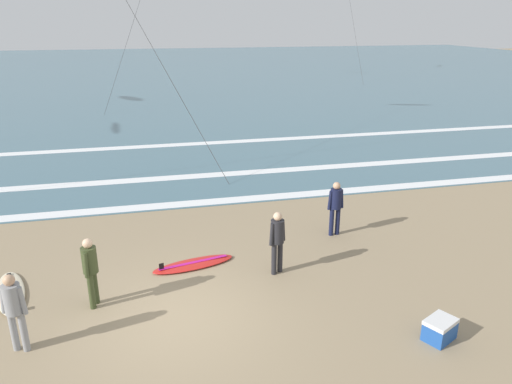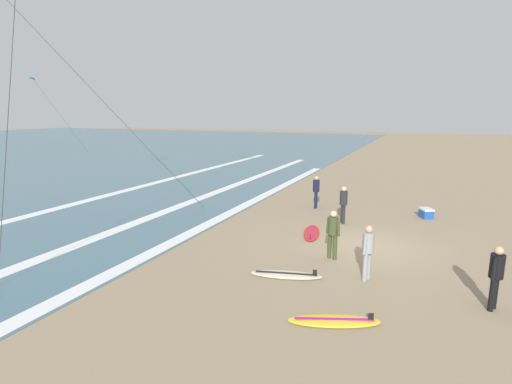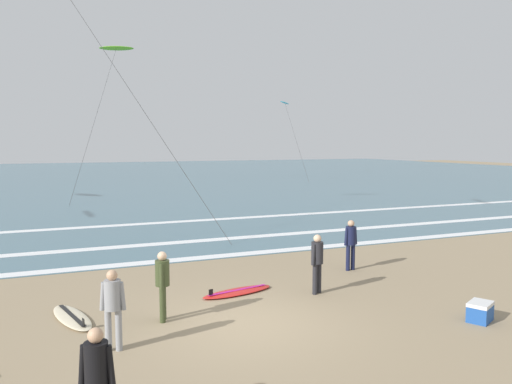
% 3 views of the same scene
% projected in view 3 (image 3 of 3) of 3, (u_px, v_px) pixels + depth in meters
% --- Properties ---
extents(ground_plane, '(160.00, 160.00, 0.00)m').
position_uv_depth(ground_plane, '(245.00, 323.00, 11.26)').
color(ground_plane, '#937F60').
extents(ocean_surface, '(140.00, 90.00, 0.01)m').
position_uv_depth(ocean_surface, '(86.00, 177.00, 58.28)').
color(ocean_surface, '#476B7A').
rests_on(ocean_surface, ground).
extents(wave_foam_shoreline, '(38.69, 0.57, 0.01)m').
position_uv_depth(wave_foam_shoreline, '(140.00, 263.00, 16.78)').
color(wave_foam_shoreline, white).
rests_on(wave_foam_shoreline, ocean_surface).
extents(wave_foam_mid_break, '(48.10, 0.61, 0.01)m').
position_uv_depth(wave_foam_mid_break, '(140.00, 245.00, 19.70)').
color(wave_foam_mid_break, white).
rests_on(wave_foam_mid_break, ocean_surface).
extents(wave_foam_outer_break, '(49.27, 0.63, 0.01)m').
position_uv_depth(wave_foam_outer_break, '(158.00, 223.00, 25.19)').
color(wave_foam_outer_break, white).
rests_on(wave_foam_outer_break, ocean_surface).
extents(surfer_background_far, '(0.50, 0.32, 1.60)m').
position_uv_depth(surfer_background_far, '(97.00, 374.00, 6.68)').
color(surfer_background_far, black).
rests_on(surfer_background_far, ground).
extents(surfer_left_far, '(0.49, 0.32, 1.60)m').
position_uv_depth(surfer_left_far, '(317.00, 258.00, 13.38)').
color(surfer_left_far, '#232328').
rests_on(surfer_left_far, ground).
extents(surfer_mid_group, '(0.52, 0.32, 1.60)m').
position_uv_depth(surfer_mid_group, '(351.00, 240.00, 15.84)').
color(surfer_mid_group, '#141938').
rests_on(surfer_mid_group, ground).
extents(surfer_foreground_main, '(0.51, 0.32, 1.60)m').
position_uv_depth(surfer_foreground_main, '(113.00, 303.00, 9.68)').
color(surfer_foreground_main, gray).
rests_on(surfer_foreground_main, ground).
extents(surfer_right_near, '(0.32, 0.51, 1.60)m').
position_uv_depth(surfer_right_near, '(162.00, 280.00, 11.30)').
color(surfer_right_near, '#384223').
rests_on(surfer_right_near, ground).
extents(surfboard_foreground_flat, '(1.10, 2.18, 0.25)m').
position_uv_depth(surfboard_foreground_flat, '(72.00, 317.00, 11.50)').
color(surfboard_foreground_flat, beige).
rests_on(surfboard_foreground_flat, ground).
extents(surfboard_right_spare, '(2.18, 1.03, 0.25)m').
position_uv_depth(surfboard_right_spare, '(237.00, 292.00, 13.47)').
color(surfboard_right_spare, red).
rests_on(surfboard_right_spare, ground).
extents(kite_cyan_low_near, '(4.12, 12.99, 9.05)m').
position_uv_depth(kite_cyan_low_near, '(285.00, 103.00, 60.73)').
color(kite_cyan_low_near, '#23A8C6').
rests_on(kite_cyan_low_near, ground).
extents(kite_lime_mid_center, '(6.78, 16.02, 12.99)m').
position_uv_depth(kite_lime_mid_center, '(116.00, 49.00, 46.62)').
color(kite_lime_mid_center, '#70C628').
rests_on(kite_lime_mid_center, ground).
extents(cooler_box, '(0.75, 0.68, 0.44)m').
position_uv_depth(cooler_box, '(480.00, 312.00, 11.36)').
color(cooler_box, '#1E4C9E').
rests_on(cooler_box, ground).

